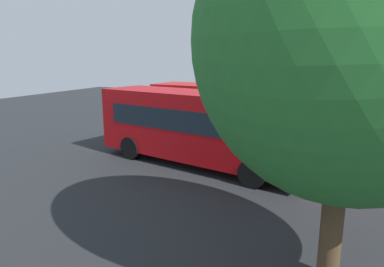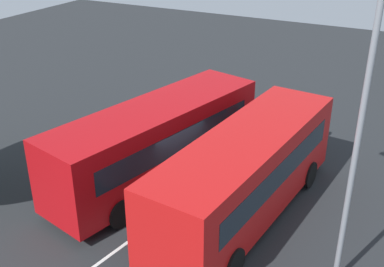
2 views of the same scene
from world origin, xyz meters
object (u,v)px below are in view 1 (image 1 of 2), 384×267
at_px(bus_far_left, 238,113).
at_px(street_lamp, 286,51).
at_px(pedestrian, 138,116).
at_px(bus_center_left, 200,125).
at_px(depot_tree, 350,40).

xyz_separation_m(bus_far_left, street_lamp, (-1.79, -3.33, 3.17)).
distance_m(bus_far_left, pedestrian, 6.59).
bearing_deg(bus_center_left, bus_far_left, -86.49).
bearing_deg(pedestrian, bus_far_left, -31.03).
xyz_separation_m(bus_far_left, depot_tree, (-4.65, 10.24, 3.10)).
relative_size(pedestrian, street_lamp, 0.20).
distance_m(street_lamp, depot_tree, 13.87).
relative_size(bus_far_left, street_lamp, 1.14).
bearing_deg(depot_tree, street_lamp, -78.09).
bearing_deg(bus_far_left, street_lamp, -112.67).
distance_m(bus_center_left, pedestrian, 7.45).
distance_m(pedestrian, street_lamp, 9.56).
xyz_separation_m(street_lamp, depot_tree, (-2.86, 13.57, -0.07)).
bearing_deg(bus_center_left, street_lamp, -95.61).
xyz_separation_m(bus_center_left, street_lamp, (-2.45, -7.26, 3.17)).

